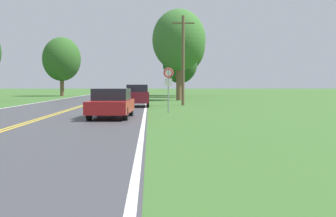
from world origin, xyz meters
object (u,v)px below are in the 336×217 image
(tree_left_verge, at_px, (179,40))
(tree_right_cluster, at_px, (62,59))
(traffic_sign, at_px, (168,79))
(car_red_sedan_approaching, at_px, (112,103))
(tree_mid_treeline, at_px, (181,46))
(tree_behind_sign, at_px, (180,63))
(car_maroon_suv_mid_near, at_px, (138,95))

(tree_left_verge, xyz_separation_m, tree_right_cluster, (-16.17, 18.38, -0.95))
(traffic_sign, height_order, tree_left_verge, tree_left_verge)
(tree_left_verge, relative_size, car_red_sedan_approaching, 2.11)
(tree_left_verge, bearing_deg, tree_right_cluster, 131.34)
(traffic_sign, relative_size, tree_left_verge, 0.27)
(tree_left_verge, distance_m, car_red_sedan_approaching, 25.43)
(tree_mid_treeline, bearing_deg, tree_left_verge, -94.88)
(tree_right_cluster, relative_size, car_red_sedan_approaching, 1.89)
(car_red_sedan_approaching, bearing_deg, tree_right_cluster, -162.66)
(tree_mid_treeline, bearing_deg, tree_behind_sign, -94.99)
(tree_left_verge, distance_m, car_maroon_suv_mid_near, 14.98)
(tree_behind_sign, bearing_deg, traffic_sign, -95.43)
(tree_left_verge, height_order, car_red_sedan_approaching, tree_left_verge)
(tree_mid_treeline, relative_size, tree_right_cluster, 1.36)
(tree_behind_sign, height_order, tree_right_cluster, tree_right_cluster)
(traffic_sign, xyz_separation_m, car_red_sedan_approaching, (-2.98, -3.93, -1.25))
(tree_behind_sign, distance_m, car_red_sedan_approaching, 36.36)
(tree_left_verge, xyz_separation_m, tree_mid_treeline, (1.66, 19.50, 1.18))
(tree_mid_treeline, bearing_deg, car_red_sedan_approaching, -98.71)
(tree_right_cluster, bearing_deg, tree_behind_sign, -22.21)
(tree_left_verge, height_order, tree_right_cluster, tree_left_verge)
(traffic_sign, xyz_separation_m, tree_mid_treeline, (3.73, 39.85, 5.60))
(tree_left_verge, distance_m, tree_right_cluster, 24.50)
(car_maroon_suv_mid_near, bearing_deg, tree_behind_sign, 168.18)
(tree_behind_sign, distance_m, tree_right_cluster, 18.52)
(tree_behind_sign, bearing_deg, car_maroon_suv_mid_near, -101.49)
(tree_left_verge, relative_size, car_maroon_suv_mid_near, 2.38)
(tree_behind_sign, xyz_separation_m, tree_mid_treeline, (0.71, 8.11, 3.07))
(tree_right_cluster, relative_size, car_maroon_suv_mid_near, 2.14)
(car_maroon_suv_mid_near, bearing_deg, tree_mid_treeline, 169.77)
(traffic_sign, distance_m, tree_behind_sign, 31.98)
(tree_behind_sign, distance_m, tree_mid_treeline, 8.70)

